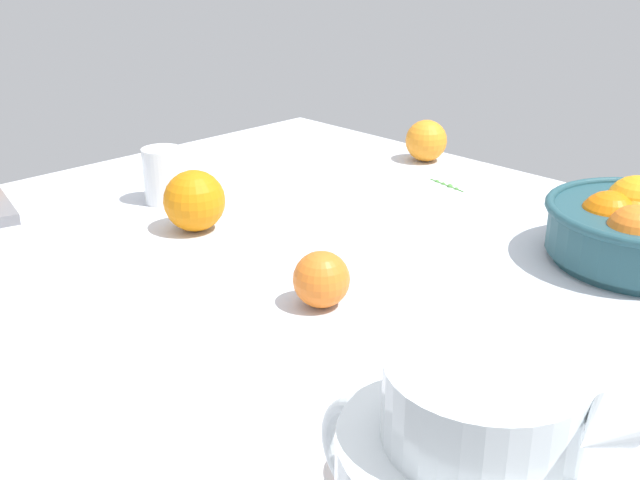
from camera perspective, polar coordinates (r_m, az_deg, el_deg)
ground_plane at (r=96.58cm, az=2.83°, el=-3.31°), size 131.33×102.91×3.00cm
juice_glass at (r=121.85cm, az=-11.46°, el=4.42°), size 6.12×6.12×8.55cm
loose_orange_0 at (r=142.15cm, az=7.84°, el=7.27°), size 7.50×7.50×7.50cm
loose_orange_1 at (r=60.70cm, az=7.10°, el=-14.29°), size 8.52×8.52×8.52cm
loose_orange_2 at (r=109.40cm, az=-9.25°, el=2.87°), size 8.66×8.66×8.66cm
loose_orange_3 at (r=86.76cm, az=0.10°, el=-2.92°), size 6.50×6.50×6.50cm
herb_sprig_0 at (r=129.63cm, az=9.36°, el=4.08°), size 7.82×1.78×0.99cm
herb_sprig_1 at (r=69.46cm, az=18.34°, el=-14.18°), size 0.94×6.40×0.87cm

